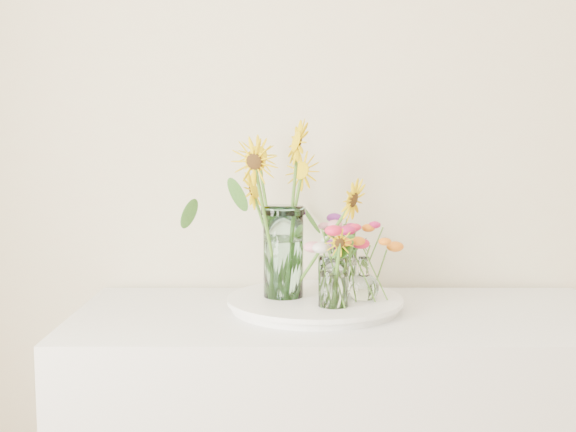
# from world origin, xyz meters

# --- Properties ---
(tray) EXTENTS (0.44, 0.44, 0.02)m
(tray) POSITION_xyz_m (-0.61, 1.97, 0.91)
(tray) COLOR white
(tray) RESTS_ON counter
(mason_jar) EXTENTS (0.11, 0.11, 0.25)m
(mason_jar) POSITION_xyz_m (-0.70, 1.98, 1.05)
(mason_jar) COLOR #ABDFD2
(mason_jar) RESTS_ON tray
(sunflower_bouquet) EXTENTS (0.66, 0.66, 0.46)m
(sunflower_bouquet) POSITION_xyz_m (-0.70, 1.98, 1.15)
(sunflower_bouquet) COLOR #EBC304
(sunflower_bouquet) RESTS_ON tray
(small_vase_a) EXTENTS (0.10, 0.10, 0.13)m
(small_vase_a) POSITION_xyz_m (-0.57, 1.88, 0.99)
(small_vase_a) COLOR white
(small_vase_a) RESTS_ON tray
(wildflower_posy_a) EXTENTS (0.20, 0.20, 0.22)m
(wildflower_posy_a) POSITION_xyz_m (-0.57, 1.88, 1.04)
(wildflower_posy_a) COLOR orange
(wildflower_posy_a) RESTS_ON tray
(small_vase_b) EXTENTS (0.10, 0.10, 0.12)m
(small_vase_b) POSITION_xyz_m (-0.49, 1.96, 0.98)
(small_vase_b) COLOR white
(small_vase_b) RESTS_ON tray
(wildflower_posy_b) EXTENTS (0.23, 0.23, 0.21)m
(wildflower_posy_b) POSITION_xyz_m (-0.49, 1.96, 1.03)
(wildflower_posy_b) COLOR orange
(wildflower_posy_b) RESTS_ON tray
(small_vase_c) EXTENTS (0.09, 0.09, 0.13)m
(small_vase_c) POSITION_xyz_m (-0.53, 2.04, 0.99)
(small_vase_c) COLOR white
(small_vase_c) RESTS_ON tray
(wildflower_posy_c) EXTENTS (0.18, 0.18, 0.22)m
(wildflower_posy_c) POSITION_xyz_m (-0.53, 2.04, 1.03)
(wildflower_posy_c) COLOR orange
(wildflower_posy_c) RESTS_ON tray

